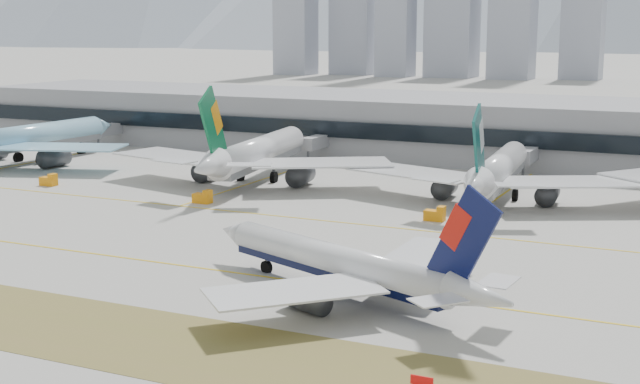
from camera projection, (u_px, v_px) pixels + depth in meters
The scene contains 10 objects.
ground at pixel (228, 261), 127.92m from camera, with size 3000.00×3000.00×0.00m, color #AAA79F.
taxiing_airliner at pixel (347, 266), 109.96m from camera, with size 48.04×40.61×16.94m.
widebody_korean at pixel (25, 139), 216.58m from camera, with size 62.43×61.10×22.27m.
widebody_eva at pixel (255, 155), 190.43m from camera, with size 62.49×61.72×22.51m.
widebody_cathay at pixel (497, 172), 171.01m from camera, with size 57.96×56.90×20.73m.
terminal at pixel (458, 127), 228.70m from camera, with size 280.00×43.10×15.00m.
hold_sign_right at pixel (422, 381), 82.54m from camera, with size 2.20×0.15×1.35m.
gse_extra at pixel (49, 181), 187.48m from camera, with size 3.55×2.00×2.60m.
gse_c at pixel (435, 215), 153.89m from camera, with size 3.55×2.00×2.60m.
gse_b at pixel (203, 198), 169.13m from camera, with size 3.55×2.00×2.60m.
Camera 1 is at (64.65, -106.51, 33.40)m, focal length 50.00 mm.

